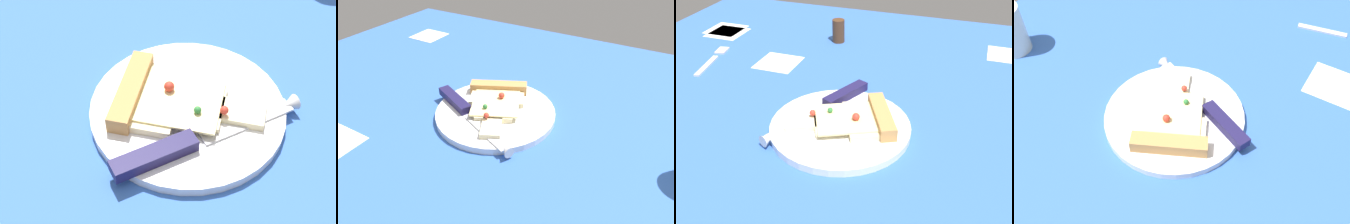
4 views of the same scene
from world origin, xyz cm
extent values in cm
cube|color=#3360B7|center=(0.00, 0.00, -1.50)|extent=(112.36, 112.36, 3.00)
cylinder|color=silver|center=(-6.01, 6.97, 0.64)|extent=(23.58, 23.58, 1.28)
cube|color=beige|center=(-9.60, 5.22, 1.78)|extent=(10.21, 12.52, 1.00)
cube|color=beige|center=(-4.66, 7.63, 1.78)|extent=(8.19, 8.92, 1.00)
cube|color=beige|center=(-0.16, 9.82, 1.78)|extent=(6.25, 5.51, 1.00)
cube|color=#F2E099|center=(-6.91, 6.54, 2.43)|extent=(13.02, 12.65, 0.30)
cube|color=tan|center=(-12.30, 3.91, 2.38)|extent=(7.59, 11.93, 2.20)
sphere|color=red|center=(-8.69, 6.78, 3.21)|extent=(1.25, 1.25, 1.25)
sphere|color=red|center=(-1.44, 7.86, 3.09)|extent=(1.02, 1.02, 1.02)
sphere|color=#2D7A38|center=(-3.87, 6.01, 3.04)|extent=(0.90, 0.90, 0.90)
cube|color=silver|center=(0.88, 9.37, 1.43)|extent=(6.73, 11.77, 0.30)
cone|color=silver|center=(3.33, 14.85, 1.43)|extent=(2.64, 2.64, 2.00)
cube|color=#1E1947|center=(-4.02, -1.58, 2.08)|extent=(6.09, 10.03, 1.60)
camera|label=1|loc=(17.55, -25.86, 45.61)|focal=53.27mm
camera|label=2|loc=(36.48, 34.21, 35.32)|focal=32.84mm
camera|label=3|loc=(-24.31, 57.64, 38.01)|focal=41.61mm
camera|label=4|loc=(-41.61, -16.61, 52.25)|focal=42.29mm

